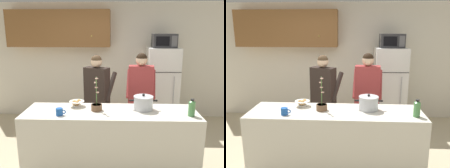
# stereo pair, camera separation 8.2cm
# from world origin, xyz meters

# --- Properties ---
(back_wall_unit) EXTENTS (6.00, 0.48, 2.60)m
(back_wall_unit) POSITION_xyz_m (-0.28, 2.25, 1.47)
(back_wall_unit) COLOR silver
(back_wall_unit) RESTS_ON ground
(kitchen_island) EXTENTS (2.36, 0.68, 0.92)m
(kitchen_island) POSITION_xyz_m (0.00, 0.00, 0.46)
(kitchen_island) COLOR silver
(kitchen_island) RESTS_ON ground
(refrigerator) EXTENTS (0.64, 0.68, 1.65)m
(refrigerator) POSITION_xyz_m (1.02, 1.85, 0.82)
(refrigerator) COLOR white
(refrigerator) RESTS_ON ground
(microwave) EXTENTS (0.48, 0.37, 0.28)m
(microwave) POSITION_xyz_m (1.02, 1.83, 1.79)
(microwave) COLOR #2D2D30
(microwave) RESTS_ON refrigerator
(person_near_pot) EXTENTS (0.60, 0.56, 1.60)m
(person_near_pot) POSITION_xyz_m (-0.26, 0.79, 0.99)
(person_near_pot) COLOR #33384C
(person_near_pot) RESTS_ON ground
(person_by_sink) EXTENTS (0.53, 0.45, 1.63)m
(person_by_sink) POSITION_xyz_m (0.48, 0.82, 1.02)
(person_by_sink) COLOR #726656
(person_by_sink) RESTS_ON ground
(cooking_pot) EXTENTS (0.38, 0.27, 0.23)m
(cooking_pot) POSITION_xyz_m (0.45, 0.08, 1.02)
(cooking_pot) COLOR silver
(cooking_pot) RESTS_ON kitchen_island
(coffee_mug) EXTENTS (0.13, 0.09, 0.10)m
(coffee_mug) POSITION_xyz_m (-0.65, -0.18, 0.97)
(coffee_mug) COLOR #1E59B2
(coffee_mug) RESTS_ON kitchen_island
(bread_bowl) EXTENTS (0.22, 0.22, 0.10)m
(bread_bowl) POSITION_xyz_m (-0.49, 0.17, 0.97)
(bread_bowl) COLOR white
(bread_bowl) RESTS_ON kitchen_island
(bottle_near_edge) EXTENTS (0.09, 0.09, 0.23)m
(bottle_near_edge) POSITION_xyz_m (1.04, -0.15, 1.03)
(bottle_near_edge) COLOR #4C8C4C
(bottle_near_edge) RESTS_ON kitchen_island
(potted_orchid) EXTENTS (0.15, 0.15, 0.47)m
(potted_orchid) POSITION_xyz_m (-0.19, 0.02, 0.99)
(potted_orchid) COLOR brown
(potted_orchid) RESTS_ON kitchen_island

